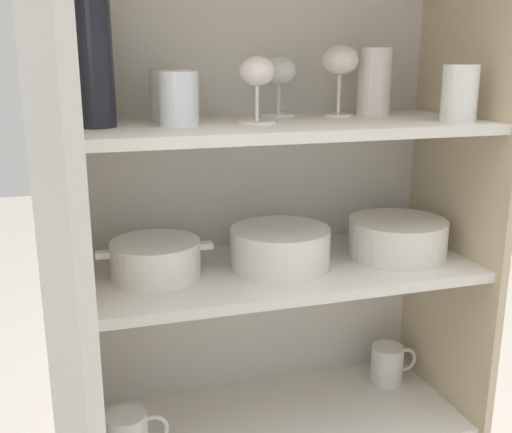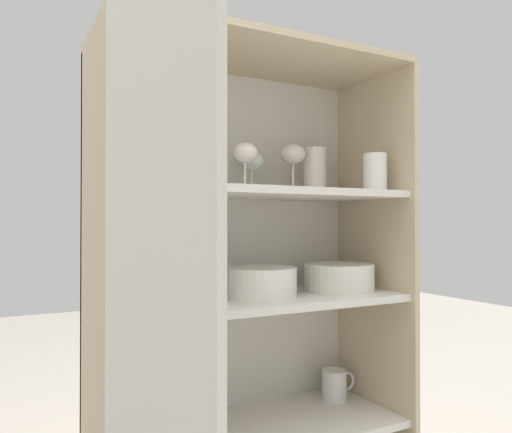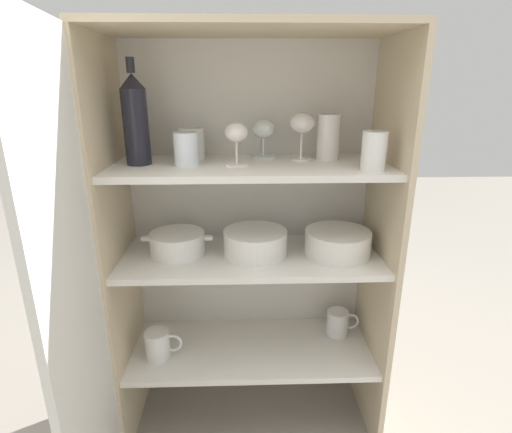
% 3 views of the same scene
% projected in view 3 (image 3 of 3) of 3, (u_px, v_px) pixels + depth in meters
% --- Properties ---
extents(cupboard_back_panel, '(0.86, 0.02, 1.31)m').
position_uv_depth(cupboard_back_panel, '(250.00, 234.00, 1.46)').
color(cupboard_back_panel, silver).
rests_on(cupboard_back_panel, ground_plane).
extents(cupboard_side_left, '(0.02, 0.37, 1.31)m').
position_uv_depth(cupboard_side_left, '(120.00, 255.00, 1.28)').
color(cupboard_side_left, '#CCB793').
rests_on(cupboard_side_left, ground_plane).
extents(cupboard_side_right, '(0.02, 0.37, 1.31)m').
position_uv_depth(cupboard_side_right, '(379.00, 252.00, 1.30)').
color(cupboard_side_right, '#CCB793').
rests_on(cupboard_side_right, ground_plane).
extents(cupboard_top_panel, '(0.86, 0.37, 0.02)m').
position_uv_depth(cupboard_top_panel, '(250.00, 28.00, 1.08)').
color(cupboard_top_panel, '#CCB793').
rests_on(cupboard_top_panel, cupboard_side_left).
extents(shelf_board_lower, '(0.82, 0.33, 0.02)m').
position_uv_depth(shelf_board_lower, '(251.00, 349.00, 1.41)').
color(shelf_board_lower, silver).
extents(shelf_board_middle, '(0.82, 0.33, 0.02)m').
position_uv_depth(shelf_board_middle, '(251.00, 257.00, 1.29)').
color(shelf_board_middle, silver).
extents(shelf_board_upper, '(0.82, 0.33, 0.02)m').
position_uv_depth(shelf_board_upper, '(251.00, 167.00, 1.20)').
color(shelf_board_upper, silver).
extents(cupboard_door, '(0.08, 0.43, 1.31)m').
position_uv_depth(cupboard_door, '(78.00, 327.00, 0.90)').
color(cupboard_door, silver).
rests_on(cupboard_door, ground_plane).
extents(tumbler_glass_0, '(0.07, 0.07, 0.10)m').
position_uv_depth(tumbler_glass_0, '(186.00, 149.00, 1.16)').
color(tumbler_glass_0, white).
rests_on(tumbler_glass_0, shelf_board_upper).
extents(tumbler_glass_1, '(0.08, 0.08, 0.10)m').
position_uv_depth(tumbler_glass_1, '(191.00, 144.00, 1.25)').
color(tumbler_glass_1, white).
rests_on(tumbler_glass_1, shelf_board_upper).
extents(tumbler_glass_2, '(0.07, 0.07, 0.14)m').
position_uv_depth(tumbler_glass_2, '(328.00, 137.00, 1.24)').
color(tumbler_glass_2, silver).
rests_on(tumbler_glass_2, shelf_board_upper).
extents(tumbler_glass_3, '(0.07, 0.07, 0.11)m').
position_uv_depth(tumbler_glass_3, '(374.00, 151.00, 1.09)').
color(tumbler_glass_3, white).
rests_on(tumbler_glass_3, shelf_board_upper).
extents(wine_glass_0, '(0.08, 0.08, 0.15)m').
position_uv_depth(wine_glass_0, '(302.00, 125.00, 1.22)').
color(wine_glass_0, silver).
rests_on(wine_glass_0, shelf_board_upper).
extents(wine_glass_1, '(0.07, 0.07, 0.12)m').
position_uv_depth(wine_glass_1, '(264.00, 131.00, 1.27)').
color(wine_glass_1, white).
rests_on(wine_glass_1, shelf_board_upper).
extents(wine_glass_2, '(0.07, 0.07, 0.12)m').
position_uv_depth(wine_glass_2, '(236.00, 136.00, 1.15)').
color(wine_glass_2, silver).
rests_on(wine_glass_2, shelf_board_upper).
extents(wine_bottle, '(0.07, 0.07, 0.30)m').
position_uv_depth(wine_bottle, '(135.00, 119.00, 1.15)').
color(wine_bottle, black).
rests_on(wine_bottle, shelf_board_upper).
extents(plate_stack_white, '(0.20, 0.20, 0.08)m').
position_uv_depth(plate_stack_white, '(255.00, 243.00, 1.27)').
color(plate_stack_white, white).
rests_on(plate_stack_white, shelf_board_middle).
extents(mixing_bowl_large, '(0.21, 0.21, 0.08)m').
position_uv_depth(mixing_bowl_large, '(338.00, 242.00, 1.27)').
color(mixing_bowl_large, silver).
rests_on(mixing_bowl_large, shelf_board_middle).
extents(casserole_dish, '(0.23, 0.17, 0.07)m').
position_uv_depth(casserole_dish, '(177.00, 243.00, 1.28)').
color(casserole_dish, white).
rests_on(casserole_dish, shelf_board_middle).
extents(coffee_mug_primary, '(0.12, 0.08, 0.09)m').
position_uv_depth(coffee_mug_primary, '(338.00, 323.00, 1.46)').
color(coffee_mug_primary, white).
rests_on(coffee_mug_primary, shelf_board_lower).
extents(coffee_mug_extra_1, '(0.12, 0.08, 0.10)m').
position_uv_depth(coffee_mug_extra_1, '(158.00, 344.00, 1.33)').
color(coffee_mug_extra_1, white).
rests_on(coffee_mug_extra_1, shelf_board_lower).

